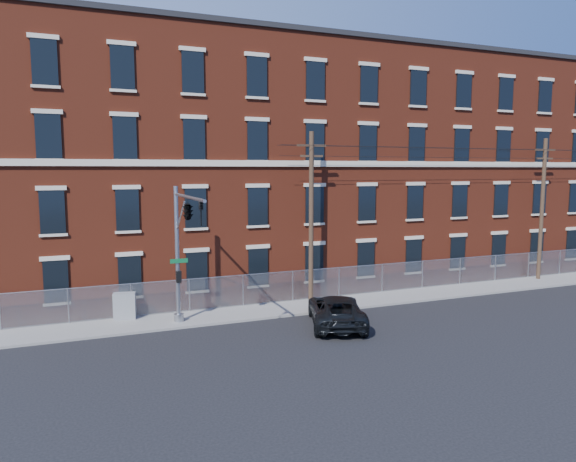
{
  "coord_description": "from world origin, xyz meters",
  "views": [
    {
      "loc": [
        -10.57,
        -22.13,
        7.95
      ],
      "look_at": [
        -0.1,
        4.0,
        4.64
      ],
      "focal_mm": 32.67,
      "sensor_mm": 36.0,
      "label": 1
    }
  ],
  "objects_px": {
    "traffic_signal_mast": "(185,225)",
    "pickup_truck": "(336,310)",
    "utility_pole_near": "(311,215)",
    "utility_cabinet": "(125,306)"
  },
  "relations": [
    {
      "from": "pickup_truck",
      "to": "traffic_signal_mast",
      "type": "bearing_deg",
      "value": 12.42
    },
    {
      "from": "utility_pole_near",
      "to": "utility_cabinet",
      "type": "height_order",
      "value": "utility_pole_near"
    },
    {
      "from": "traffic_signal_mast",
      "to": "pickup_truck",
      "type": "bearing_deg",
      "value": -7.3
    },
    {
      "from": "utility_pole_near",
      "to": "utility_cabinet",
      "type": "distance_m",
      "value": 11.5
    },
    {
      "from": "traffic_signal_mast",
      "to": "utility_cabinet",
      "type": "distance_m",
      "value": 6.48
    },
    {
      "from": "traffic_signal_mast",
      "to": "utility_pole_near",
      "type": "height_order",
      "value": "utility_pole_near"
    },
    {
      "from": "traffic_signal_mast",
      "to": "pickup_truck",
      "type": "height_order",
      "value": "traffic_signal_mast"
    },
    {
      "from": "traffic_signal_mast",
      "to": "pickup_truck",
      "type": "distance_m",
      "value": 8.81
    },
    {
      "from": "traffic_signal_mast",
      "to": "utility_pole_near",
      "type": "xyz_separation_m",
      "value": [
        8.0,
        3.42,
        -0.05
      ]
    },
    {
      "from": "pickup_truck",
      "to": "utility_cabinet",
      "type": "distance_m",
      "value": 11.09
    }
  ]
}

